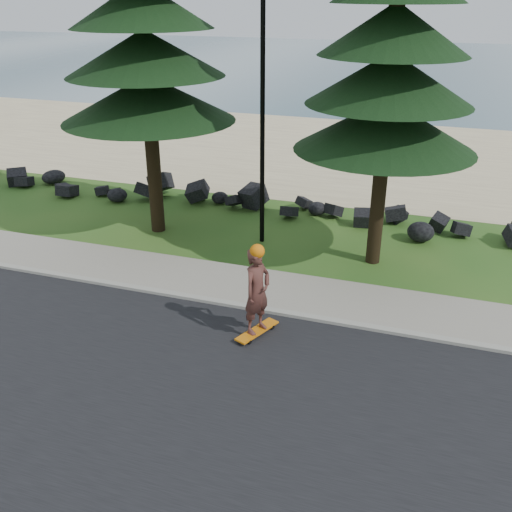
{
  "coord_description": "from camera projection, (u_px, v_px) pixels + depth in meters",
  "views": [
    {
      "loc": [
        4.95,
        -12.43,
        7.2
      ],
      "look_at": [
        0.86,
        0.0,
        1.03
      ],
      "focal_mm": 40.0,
      "sensor_mm": 36.0,
      "label": 1
    }
  ],
  "objects": [
    {
      "name": "seawall_boulders",
      "position": [
        283.0,
        215.0,
        19.96
      ],
      "size": [
        60.0,
        2.4,
        1.1
      ],
      "primitive_type": null,
      "color": "black",
      "rests_on": "ground"
    },
    {
      "name": "lamp_post",
      "position": [
        263.0,
        107.0,
        16.13
      ],
      "size": [
        0.25,
        0.14,
        8.14
      ],
      "color": "black",
      "rests_on": "ground"
    },
    {
      "name": "ocean",
      "position": [
        402.0,
        65.0,
        58.96
      ],
      "size": [
        160.0,
        58.0,
        0.01
      ],
      "primitive_type": "cube",
      "color": "#355766",
      "rests_on": "ground"
    },
    {
      "name": "kerb",
      "position": [
        212.0,
        301.0,
        14.35
      ],
      "size": [
        160.0,
        0.2,
        0.1
      ],
      "primitive_type": "cube",
      "color": "#99978A",
      "rests_on": "ground"
    },
    {
      "name": "sidewalk",
      "position": [
        228.0,
        282.0,
        15.3
      ],
      "size": [
        160.0,
        2.0,
        0.08
      ],
      "primitive_type": "cube",
      "color": "gray",
      "rests_on": "ground"
    },
    {
      "name": "road",
      "position": [
        144.0,
        389.0,
        11.28
      ],
      "size": [
        160.0,
        7.0,
        0.02
      ],
      "primitive_type": "cube",
      "color": "black",
      "rests_on": "ground"
    },
    {
      "name": "beach_sand",
      "position": [
        333.0,
        152.0,
        27.6
      ],
      "size": [
        160.0,
        15.0,
        0.01
      ],
      "primitive_type": "cube",
      "color": "tan",
      "rests_on": "ground"
    },
    {
      "name": "ground",
      "position": [
        225.0,
        287.0,
        15.15
      ],
      "size": [
        160.0,
        160.0,
        0.0
      ],
      "primitive_type": "plane",
      "color": "#245119",
      "rests_on": "ground"
    },
    {
      "name": "skateboarder",
      "position": [
        257.0,
        292.0,
        12.56
      ],
      "size": [
        0.74,
        1.23,
        2.25
      ],
      "rotation": [
        0.0,
        0.0,
        1.18
      ],
      "color": "orange",
      "rests_on": "ground"
    }
  ]
}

